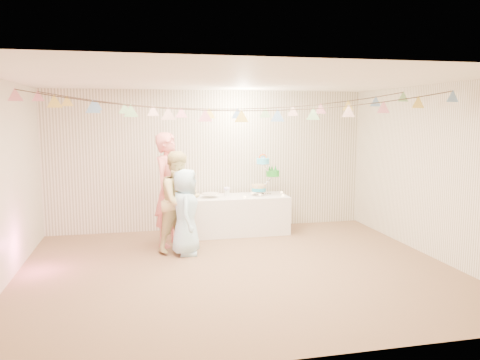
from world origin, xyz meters
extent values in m
plane|color=brown|center=(0.00, 0.00, 0.00)|extent=(6.00, 6.00, 0.00)
plane|color=white|center=(0.00, 0.00, 2.60)|extent=(6.00, 6.00, 0.00)
plane|color=white|center=(0.00, 2.50, 1.30)|extent=(6.00, 6.00, 0.00)
plane|color=white|center=(0.00, -2.50, 1.30)|extent=(6.00, 6.00, 0.00)
plane|color=white|center=(3.00, 0.00, 1.30)|extent=(5.00, 5.00, 0.00)
cube|color=white|center=(0.40, 2.00, 0.34)|extent=(1.84, 0.73, 0.69)
cylinder|color=white|center=(-0.09, 1.95, 0.76)|extent=(0.31, 0.31, 0.02)
imported|color=#E47C77|center=(-0.84, 1.48, 0.93)|extent=(0.76, 0.81, 1.86)
imported|color=beige|center=(-0.70, 1.10, 0.79)|extent=(0.98, 0.94, 1.59)
imported|color=#B4E6FF|center=(-0.64, 0.89, 0.67)|extent=(0.49, 0.69, 1.33)
cylinder|color=#FFD88C|center=(-0.40, 1.85, 0.70)|extent=(0.04, 0.04, 0.03)
cylinder|color=#FFD88C|center=(0.05, 2.18, 0.70)|extent=(0.04, 0.04, 0.03)
cylinder|color=#FFD88C|center=(0.50, 1.78, 0.70)|extent=(0.04, 0.04, 0.03)
cylinder|color=#FFD88C|center=(0.75, 2.22, 0.70)|extent=(0.04, 0.04, 0.03)
cylinder|color=#FFD88C|center=(1.22, 1.82, 0.70)|extent=(0.04, 0.04, 0.03)
cylinder|color=#FFD88C|center=(1.30, 2.15, 0.70)|extent=(0.04, 0.04, 0.03)
cylinder|color=#FFD88C|center=(0.83, 1.97, 0.70)|extent=(0.04, 0.04, 0.03)
camera|label=1|loc=(-1.33, -6.17, 2.13)|focal=35.00mm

